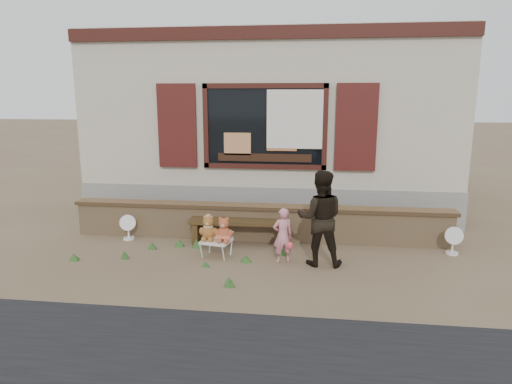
# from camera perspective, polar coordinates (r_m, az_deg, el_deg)

# --- Properties ---
(ground) EXTENTS (80.00, 80.00, 0.00)m
(ground) POSITION_cam_1_polar(r_m,az_deg,el_deg) (7.73, -0.57, -8.20)
(ground) COLOR brown
(ground) RESTS_ON ground
(shopfront) EXTENTS (8.04, 5.13, 4.00)m
(shopfront) POSITION_cam_1_polar(r_m,az_deg,el_deg) (11.73, 2.44, 8.76)
(shopfront) COLOR #B9AE96
(shopfront) RESTS_ON ground
(brick_wall) EXTENTS (7.10, 0.36, 0.67)m
(brick_wall) POSITION_cam_1_polar(r_m,az_deg,el_deg) (8.57, 0.34, -3.75)
(brick_wall) COLOR tan
(brick_wall) RESTS_ON ground
(bench) EXTENTS (1.79, 0.44, 0.46)m
(bench) POSITION_cam_1_polar(r_m,az_deg,el_deg) (8.32, -2.24, -4.31)
(bench) COLOR #382813
(bench) RESTS_ON ground
(folding_chair) EXTENTS (0.54, 0.50, 0.29)m
(folding_chair) POSITION_cam_1_polar(r_m,az_deg,el_deg) (7.73, -4.98, -6.19)
(folding_chair) COLOR silver
(folding_chair) RESTS_ON ground
(teddy_bear_left) EXTENTS (0.36, 0.32, 0.42)m
(teddy_bear_left) POSITION_cam_1_polar(r_m,az_deg,el_deg) (7.72, -5.97, -4.40)
(teddy_bear_left) COLOR brown
(teddy_bear_left) RESTS_ON folding_chair
(teddy_bear_right) EXTENTS (0.35, 0.32, 0.42)m
(teddy_bear_right) POSITION_cam_1_polar(r_m,az_deg,el_deg) (7.61, -4.04, -4.62)
(teddy_bear_right) COLOR brown
(teddy_bear_right) RESTS_ON folding_chair
(child) EXTENTS (0.39, 0.32, 0.91)m
(child) POSITION_cam_1_polar(r_m,az_deg,el_deg) (7.41, 3.36, -5.43)
(child) COLOR pink
(child) RESTS_ON ground
(adult) EXTENTS (0.75, 0.58, 1.53)m
(adult) POSITION_cam_1_polar(r_m,az_deg,el_deg) (7.29, 8.03, -3.26)
(adult) COLOR black
(adult) RESTS_ON ground
(fan_left) EXTENTS (0.31, 0.20, 0.48)m
(fan_left) POSITION_cam_1_polar(r_m,az_deg,el_deg) (8.92, -15.68, -4.22)
(fan_left) COLOR white
(fan_left) RESTS_ON ground
(fan_right) EXTENTS (0.30, 0.21, 0.49)m
(fan_right) POSITION_cam_1_polar(r_m,az_deg,el_deg) (8.50, 23.41, -5.58)
(fan_right) COLOR silver
(fan_right) RESTS_ON ground
(grass_tufts) EXTENTS (3.56, 1.77, 0.15)m
(grass_tufts) POSITION_cam_1_polar(r_m,az_deg,el_deg) (7.84, -8.22, -7.54)
(grass_tufts) COLOR #2F5622
(grass_tufts) RESTS_ON ground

